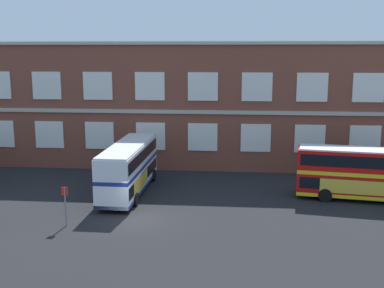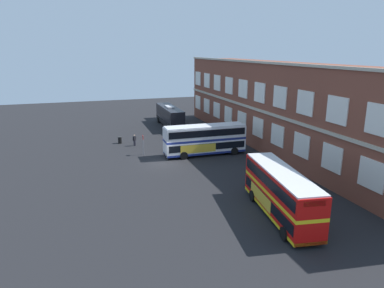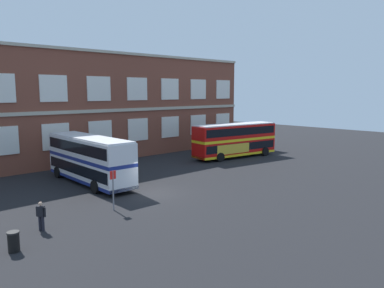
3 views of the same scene
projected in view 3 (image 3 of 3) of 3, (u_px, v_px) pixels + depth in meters
ground_plane at (138, 188)px, 30.84m from camera, size 120.00×120.00×0.00m
brick_terminal_building at (39, 109)px, 40.43m from camera, size 55.51×8.19×12.36m
double_decker_near at (90, 159)px, 32.18m from camera, size 3.04×11.05×4.07m
double_decker_middle at (235, 140)px, 45.01m from camera, size 11.26×4.20×4.07m
waiting_passenger at (41, 215)px, 21.26m from camera, size 0.43×0.59×1.70m
bus_stand_flag at (113, 186)px, 24.84m from camera, size 0.44×0.10×2.70m
station_litter_bin at (14, 242)px, 18.51m from camera, size 0.60×0.60×1.03m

